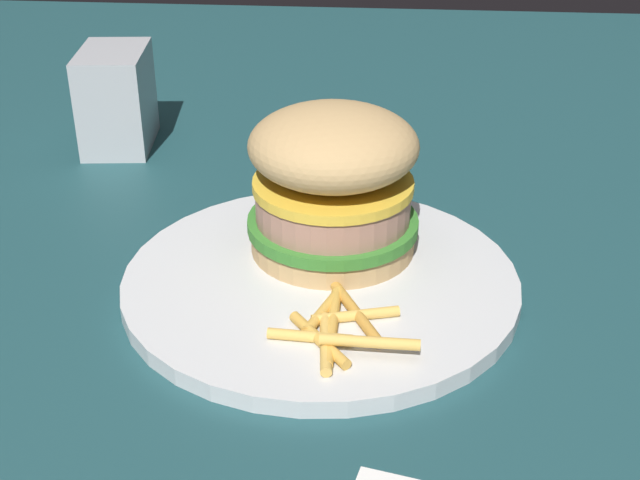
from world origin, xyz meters
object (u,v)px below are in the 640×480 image
napkin_dispenser (117,99)px  sandwich (333,181)px  fries_pile (337,327)px  plate (320,286)px

napkin_dispenser → sandwich: bearing=-139.3°
sandwich → fries_pile: 0.12m
fries_pile → sandwich: bearing=-84.3°
sandwich → plate: bearing=82.8°
sandwich → fries_pile: sandwich is taller
sandwich → napkin_dispenser: 0.30m
fries_pile → napkin_dispenser: (0.23, -0.31, 0.03)m
plate → fries_pile: (-0.02, 0.06, 0.01)m
fries_pile → plate: bearing=-75.7°
fries_pile → napkin_dispenser: napkin_dispenser is taller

